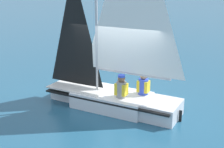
# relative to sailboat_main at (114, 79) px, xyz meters

# --- Properties ---
(ground_plane) EXTENTS (260.00, 260.00, 0.00)m
(ground_plane) POSITION_rel_sailboat_main_xyz_m (-0.03, -0.05, -0.94)
(ground_plane) COLOR #235675
(sailboat_main) EXTENTS (3.19, 4.20, 6.01)m
(sailboat_main) POSITION_rel_sailboat_main_xyz_m (0.00, 0.00, 0.00)
(sailboat_main) COLOR silver
(sailboat_main) RESTS_ON ground_plane
(sailor_helm) EXTENTS (0.41, 0.42, 1.16)m
(sailor_helm) POSITION_rel_sailboat_main_xyz_m (0.35, 0.21, -0.31)
(sailor_helm) COLOR black
(sailor_helm) RESTS_ON ground_plane
(sailor_crew) EXTENTS (0.41, 0.42, 1.16)m
(sailor_crew) POSITION_rel_sailboat_main_xyz_m (0.12, 0.89, -0.31)
(sailor_crew) COLOR black
(sailor_crew) RESTS_ON ground_plane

